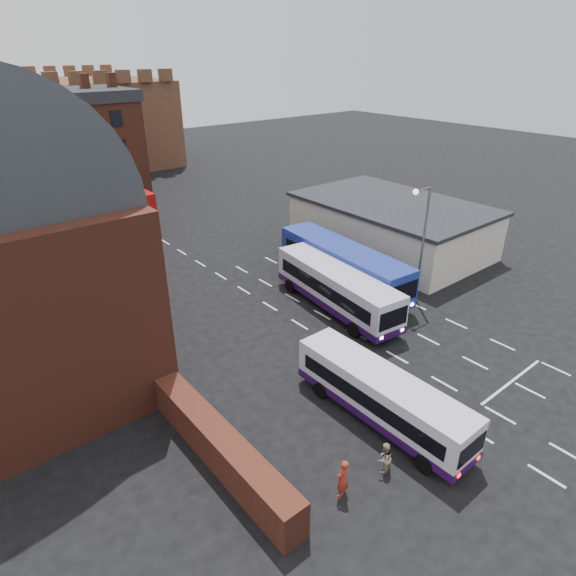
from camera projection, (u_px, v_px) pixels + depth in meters
ground at (409, 391)px, 25.21m from camera, size 180.00×180.00×0.00m
forecourt_wall at (221, 448)px, 20.42m from camera, size 1.20×10.00×1.80m
cream_building at (391, 225)px, 42.43m from camera, size 10.40×16.40×4.25m
brick_terrace at (31, 159)px, 51.20m from camera, size 22.00×10.00×11.00m
castle_keep at (81, 124)px, 71.61m from camera, size 22.00×22.00×12.00m
bus_white_outbound at (382, 394)px, 22.68m from camera, size 2.42×9.44×2.57m
bus_white_inbound at (337, 286)px, 32.42m from camera, size 3.72×11.06×2.96m
bus_blue at (343, 264)px, 35.33m from camera, size 3.77×12.19×3.27m
bus_red_double at (125, 204)px, 48.25m from camera, size 2.62×10.00×3.99m
street_lamp at (421, 235)px, 31.93m from camera, size 1.69×0.37×8.29m
pedestrian_red at (343, 479)px, 18.97m from camera, size 0.74×0.56×1.83m
pedestrian_beige at (385, 458)px, 20.15m from camera, size 0.74×0.58×1.49m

